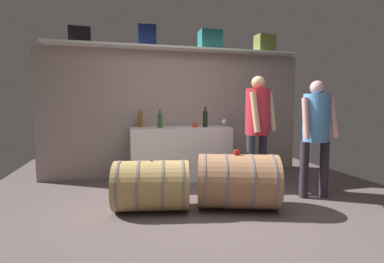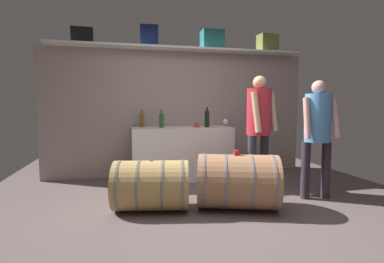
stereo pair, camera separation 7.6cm
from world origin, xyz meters
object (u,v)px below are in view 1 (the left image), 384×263
(toolcase_navy, at_px, (147,36))
(tasting_cup, at_px, (236,152))
(toolcase_olive, at_px, (265,44))
(wine_barrel_near, at_px, (238,181))
(wine_bottle_amber, at_px, (140,119))
(wine_glass, at_px, (224,122))
(red_funnel, at_px, (195,124))
(wine_bottle_dark, at_px, (205,118))
(wine_barrel_far, at_px, (152,186))
(visitor_tasting, at_px, (258,120))
(winemaker_pouring, at_px, (316,127))
(work_cabinet, at_px, (180,153))
(toolcase_black, at_px, (80,35))
(toolcase_teal, at_px, (210,40))
(wine_bottle_green, at_px, (160,120))

(toolcase_navy, distance_m, tasting_cup, 2.56)
(toolcase_olive, bearing_deg, wine_barrel_near, -129.99)
(wine_bottle_amber, height_order, wine_glass, wine_bottle_amber)
(toolcase_olive, distance_m, red_funnel, 1.99)
(red_funnel, bearing_deg, wine_bottle_dark, -16.50)
(red_funnel, relative_size, wine_barrel_far, 0.12)
(toolcase_navy, xyz_separation_m, wine_barrel_near, (0.86, -1.75, -2.01))
(visitor_tasting, bearing_deg, wine_bottle_dark, -81.14)
(toolcase_olive, distance_m, winemaker_pouring, 2.14)
(wine_barrel_far, bearing_deg, work_cabinet, 76.14)
(toolcase_black, height_order, toolcase_teal, toolcase_teal)
(toolcase_navy, relative_size, tasting_cup, 5.30)
(wine_bottle_green, distance_m, wine_barrel_near, 1.77)
(wine_barrel_far, relative_size, visitor_tasting, 0.58)
(wine_bottle_dark, relative_size, wine_barrel_near, 0.31)
(wine_glass, bearing_deg, toolcase_olive, 23.69)
(toolcase_navy, height_order, toolcase_teal, toolcase_navy)
(wine_bottle_amber, bearing_deg, winemaker_pouring, -36.35)
(toolcase_black, xyz_separation_m, toolcase_teal, (2.10, 0.00, 0.04))
(wine_barrel_far, bearing_deg, wine_barrel_near, 0.95)
(wine_bottle_dark, bearing_deg, work_cabinet, 167.31)
(toolcase_olive, height_order, tasting_cup, toolcase_olive)
(wine_glass, bearing_deg, wine_bottle_dark, 161.99)
(toolcase_black, xyz_separation_m, wine_glass, (2.22, -0.41, -1.34))
(toolcase_navy, height_order, work_cabinet, toolcase_navy)
(toolcase_black, height_order, toolcase_navy, toolcase_navy)
(work_cabinet, height_order, wine_bottle_dark, wine_bottle_dark)
(wine_bottle_dark, height_order, wine_glass, wine_bottle_dark)
(work_cabinet, xyz_separation_m, winemaker_pouring, (1.50, -1.41, 0.51))
(work_cabinet, height_order, wine_barrel_far, work_cabinet)
(wine_bottle_green, relative_size, wine_bottle_dark, 0.89)
(toolcase_black, distance_m, tasting_cup, 3.03)
(toolcase_teal, distance_m, work_cabinet, 2.00)
(toolcase_teal, height_order, work_cabinet, toolcase_teal)
(toolcase_olive, distance_m, tasting_cup, 2.72)
(wine_bottle_green, height_order, wine_bottle_amber, wine_bottle_green)
(toolcase_navy, xyz_separation_m, toolcase_teal, (1.07, 0.00, -0.01))
(wine_glass, distance_m, tasting_cup, 1.42)
(wine_bottle_dark, relative_size, tasting_cup, 5.20)
(wine_bottle_green, distance_m, tasting_cup, 1.66)
(toolcase_navy, relative_size, work_cabinet, 0.21)
(work_cabinet, bearing_deg, winemaker_pouring, -43.23)
(wine_bottle_amber, distance_m, wine_glass, 1.37)
(wine_bottle_amber, bearing_deg, wine_barrel_near, -59.34)
(wine_glass, bearing_deg, toolcase_black, 169.63)
(wine_bottle_dark, relative_size, red_funnel, 2.98)
(wine_barrel_far, bearing_deg, wine_bottle_green, 88.33)
(tasting_cup, bearing_deg, wine_barrel_near, 0.00)
(toolcase_olive, relative_size, wine_bottle_amber, 1.15)
(winemaker_pouring, bearing_deg, toolcase_olive, -84.88)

